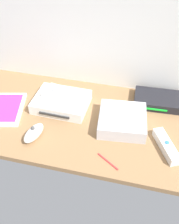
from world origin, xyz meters
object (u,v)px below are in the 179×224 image
Objects in this scene: network_router at (157,100)px; remote_nunchuk at (34,133)px; game_case at (5,109)px; remote_classic_pad at (62,94)px; remote_wand at (166,146)px; mini_computer at (122,121)px; stylus_pen at (108,161)px; game_console at (61,102)px.

remote_nunchuk is (-40.95, -29.62, 0.34)cm from network_router.
game_case is 23.14cm from remote_classic_pad.
remote_wand is 1.38× the size of remote_nunchuk.
remote_nunchuk is (16.68, -10.74, 1.28)cm from game_case.
remote_nunchuk is 20.15cm from remote_classic_pad.
remote_classic_pad is at bearing -167.17° from network_router.
remote_wand is at bearing -82.16° from network_router.
mini_computer is 2.09× the size of stylus_pen.
game_console reaches higher than stylus_pen.
mini_computer is 17.74cm from stylus_pen.
remote_classic_pad is (-36.69, -10.21, 3.71)cm from network_router.
network_router is at bearing 26.19° from remote_classic_pad.
network_router is 24.55cm from remote_wand.
network_router is at bearing 4.19° from game_case.
mini_computer is at bearing -11.24° from game_case.
network_router is (57.63, 18.88, 0.94)cm from game_case.
remote_classic_pad reaches higher than mini_computer.
network_router and remote_wand have the same top height.
stylus_pen is at bearing -43.23° from game_console.
network_router is 1.73× the size of remote_nunchuk.
game_case is at bearing 160.69° from remote_nunchuk.
stylus_pen is (-13.49, -34.20, -1.35)cm from network_router.
mini_computer reaches higher than game_case.
remote_nunchuk is 1.19× the size of stylus_pen.
remote_wand is 0.95× the size of remote_classic_pad.
remote_classic_pad is at bearing 81.93° from game_console.
game_console is at bearing 135.78° from remote_wand.
network_router reaches higher than game_case.
game_case is (-20.79, -7.72, -1.44)cm from game_console.
stylus_pen is at bearing 3.99° from remote_nunchuk.
remote_classic_pad reaches higher than game_console.
remote_nunchuk is at bearing -46.73° from game_case.
remote_classic_pad reaches higher than remote_nunchuk.
stylus_pen is at bearing -114.26° from network_router.
remote_classic_pad reaches higher than network_router.
network_router is 38.27cm from remote_classic_pad.
remote_nunchuk reaches higher than remote_wand.
remote_wand is (41.35, -12.98, -0.69)cm from game_console.
network_router is at bearing 18.24° from game_console.
mini_computer reaches higher than remote_wand.
game_console is 32.87cm from stylus_pen.
remote_nunchuk reaches higher than game_case.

